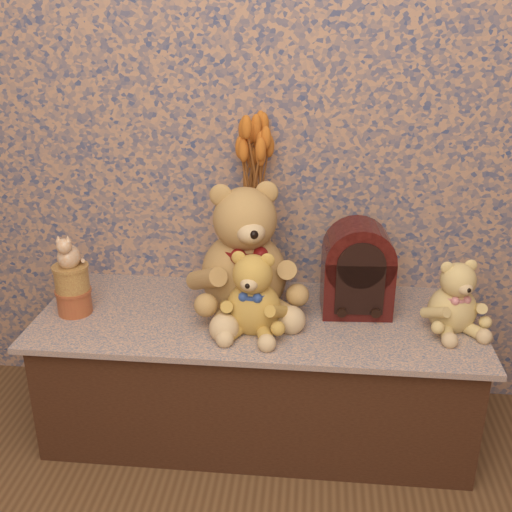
# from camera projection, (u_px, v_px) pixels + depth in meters

# --- Properties ---
(display_shelf) EXTENTS (1.49, 0.59, 0.45)m
(display_shelf) POSITION_uv_depth(u_px,v_px,m) (257.00, 372.00, 2.16)
(display_shelf) COLOR #3C547B
(display_shelf) RESTS_ON ground
(teddy_large) EXTENTS (0.52, 0.56, 0.49)m
(teddy_large) POSITION_uv_depth(u_px,v_px,m) (244.00, 242.00, 2.04)
(teddy_large) COLOR olive
(teddy_large) RESTS_ON display_shelf
(teddy_medium) EXTENTS (0.26, 0.30, 0.29)m
(teddy_medium) POSITION_uv_depth(u_px,v_px,m) (254.00, 288.00, 1.93)
(teddy_medium) COLOR gold
(teddy_medium) RESTS_ON display_shelf
(teddy_small) EXTENTS (0.27, 0.30, 0.26)m
(teddy_small) POSITION_uv_depth(u_px,v_px,m) (454.00, 292.00, 1.94)
(teddy_small) COLOR tan
(teddy_small) RESTS_ON display_shelf
(cathedral_radio) EXTENTS (0.24, 0.18, 0.32)m
(cathedral_radio) POSITION_uv_depth(u_px,v_px,m) (358.00, 268.00, 2.05)
(cathedral_radio) COLOR #330A09
(cathedral_radio) RESTS_ON display_shelf
(ceramic_vase) EXTENTS (0.16, 0.16, 0.22)m
(ceramic_vase) POSITION_uv_depth(u_px,v_px,m) (253.00, 261.00, 2.22)
(ceramic_vase) COLOR tan
(ceramic_vase) RESTS_ON display_shelf
(dried_stalks) EXTENTS (0.26, 0.26, 0.43)m
(dried_stalks) POSITION_uv_depth(u_px,v_px,m) (252.00, 175.00, 2.10)
(dried_stalks) COLOR orange
(dried_stalks) RESTS_ON ceramic_vase
(biscuit_tin_lower) EXTENTS (0.15, 0.15, 0.08)m
(biscuit_tin_lower) POSITION_uv_depth(u_px,v_px,m) (74.00, 301.00, 2.08)
(biscuit_tin_lower) COLOR #B57135
(biscuit_tin_lower) RESTS_ON display_shelf
(biscuit_tin_upper) EXTENTS (0.12, 0.12, 0.09)m
(biscuit_tin_upper) POSITION_uv_depth(u_px,v_px,m) (72.00, 278.00, 2.05)
(biscuit_tin_upper) COLOR #D9C15F
(biscuit_tin_upper) RESTS_ON biscuit_tin_lower
(cat_figurine) EXTENTS (0.09, 0.10, 0.12)m
(cat_figurine) POSITION_uv_depth(u_px,v_px,m) (68.00, 249.00, 2.01)
(cat_figurine) COLOR silver
(cat_figurine) RESTS_ON biscuit_tin_upper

